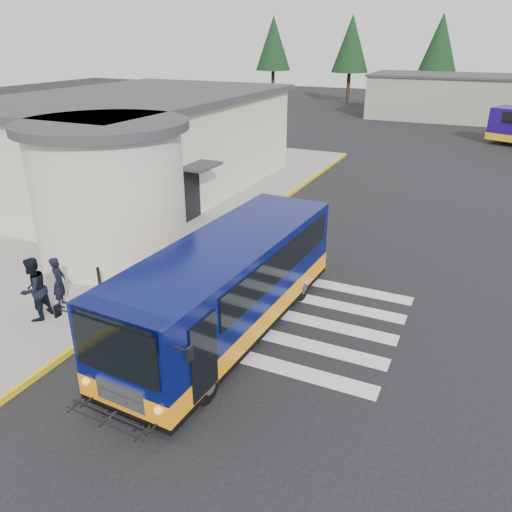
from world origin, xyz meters
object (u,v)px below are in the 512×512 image
at_px(transit_bus, 228,289).
at_px(pedestrian_b, 34,289).
at_px(pedestrian_a, 59,282).
at_px(bollard, 100,285).

xyz_separation_m(transit_bus, pedestrian_b, (-5.06, -1.98, -0.18)).
xyz_separation_m(transit_bus, pedestrian_a, (-4.99, -1.14, -0.33)).
xyz_separation_m(pedestrian_a, bollard, (0.93, 0.65, -0.20)).
bearing_deg(pedestrian_b, transit_bus, 106.26).
relative_size(pedestrian_a, bollard, 1.34).
bearing_deg(bollard, pedestrian_b, -124.14).
relative_size(transit_bus, bollard, 8.13).
height_order(transit_bus, bollard, transit_bus).
xyz_separation_m(pedestrian_a, pedestrian_b, (-0.07, -0.83, 0.14)).
relative_size(transit_bus, pedestrian_b, 5.10).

